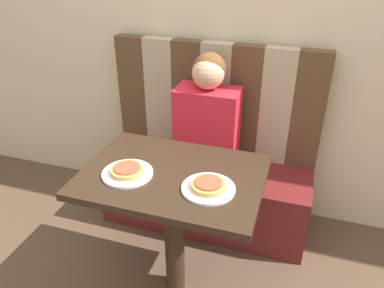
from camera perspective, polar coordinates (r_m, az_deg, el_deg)
name	(u,v)px	position (r m, az deg, el deg)	size (l,w,h in m)	color
ground_plane	(176,285)	(2.20, -2.47, -20.64)	(12.00, 12.00, 0.00)	#4C3828
wall_back	(223,11)	(2.28, 4.68, 19.57)	(7.00, 0.05, 2.60)	#C6B28E
booth_seat	(206,193)	(2.46, 2.09, -7.43)	(1.29, 0.46, 0.43)	#5B1919
booth_backrest	(216,100)	(2.33, 3.63, 6.64)	(1.29, 0.08, 0.71)	#4C331E
dining_table	(173,195)	(1.77, -2.89, -7.80)	(0.82, 0.59, 0.74)	black
person	(207,116)	(2.17, 2.37, 4.36)	(0.36, 0.22, 0.70)	red
plate_left	(128,173)	(1.71, -9.80, -4.43)	(0.23, 0.23, 0.01)	white
plate_right	(208,188)	(1.59, 2.51, -6.79)	(0.23, 0.23, 0.01)	white
pizza_left	(127,170)	(1.70, -9.85, -3.90)	(0.15, 0.15, 0.03)	#C68E47
pizza_right	(208,185)	(1.58, 2.52, -6.23)	(0.15, 0.15, 0.03)	#C68E47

